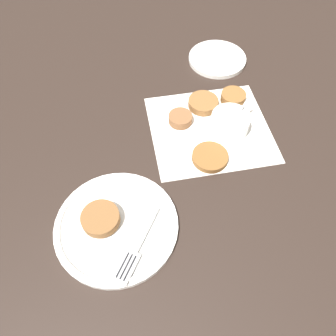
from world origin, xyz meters
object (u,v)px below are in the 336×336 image
(sauce_bowl, at_px, (230,124))
(fork, at_px, (134,251))
(extra_saucer, at_px, (217,59))
(fritter_on_plate, at_px, (101,218))
(serving_plate, at_px, (116,225))

(sauce_bowl, xyz_separation_m, fork, (-0.29, -0.22, -0.01))
(fork, xyz_separation_m, extra_saucer, (0.37, 0.47, -0.01))
(fritter_on_plate, height_order, fork, fritter_on_plate)
(sauce_bowl, height_order, extra_saucer, sauce_bowl)
(fritter_on_plate, bearing_deg, serving_plate, -30.20)
(sauce_bowl, height_order, serving_plate, sauce_bowl)
(fritter_on_plate, relative_size, extra_saucer, 0.46)
(fritter_on_plate, distance_m, fork, 0.09)
(sauce_bowl, bearing_deg, fork, -142.84)
(sauce_bowl, relative_size, serving_plate, 0.41)
(serving_plate, bearing_deg, sauce_bowl, 26.65)
(serving_plate, xyz_separation_m, fritter_on_plate, (-0.02, 0.01, 0.02))
(serving_plate, bearing_deg, fork, -73.71)
(extra_saucer, bearing_deg, fritter_on_plate, -136.72)
(sauce_bowl, distance_m, fork, 0.36)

